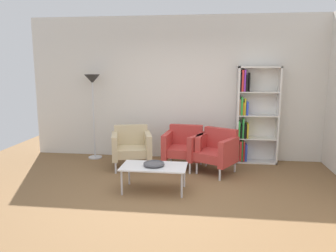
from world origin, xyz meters
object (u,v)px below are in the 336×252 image
at_px(bookshelf_tall, 252,116).
at_px(coffee_table_low, 154,168).
at_px(armchair_corner_red, 184,146).
at_px(armchair_spare_guest, 215,150).
at_px(armchair_near_window, 132,146).
at_px(floor_lamp_torchiere, 93,89).
at_px(decorative_bowl, 154,164).

relative_size(bookshelf_tall, coffee_table_low, 1.90).
bearing_deg(armchair_corner_red, armchair_spare_guest, -17.67).
relative_size(armchair_near_window, armchair_spare_guest, 0.92).
height_order(armchair_corner_red, armchair_spare_guest, same).
distance_m(bookshelf_tall, armchair_corner_red, 1.50).
xyz_separation_m(armchair_spare_guest, floor_lamp_torchiere, (-2.48, 0.64, 1.03)).
distance_m(armchair_near_window, armchair_spare_guest, 1.57).
distance_m(armchair_spare_guest, floor_lamp_torchiere, 2.76).
bearing_deg(armchair_corner_red, decorative_bowl, -99.60).
xyz_separation_m(bookshelf_tall, coffee_table_low, (-1.66, -1.82, -0.56)).
bearing_deg(armchair_spare_guest, coffee_table_low, -102.19).
distance_m(bookshelf_tall, armchair_near_window, 2.44).
bearing_deg(armchair_spare_guest, armchair_corner_red, -174.10).
distance_m(decorative_bowl, armchair_near_window, 1.33).
xyz_separation_m(coffee_table_low, decorative_bowl, (-0.00, 0.00, 0.07)).
bearing_deg(decorative_bowl, armchair_near_window, 118.43).
bearing_deg(armchair_spare_guest, floor_lamp_torchiere, -165.35).
height_order(coffee_table_low, armchair_corner_red, armchair_corner_red).
height_order(coffee_table_low, armchair_near_window, armchair_near_window).
bearing_deg(armchair_corner_red, armchair_near_window, -166.28).
height_order(armchair_near_window, floor_lamp_torchiere, floor_lamp_torchiere).
bearing_deg(bookshelf_tall, decorative_bowl, -132.43).
bearing_deg(coffee_table_low, armchair_near_window, 118.43).
bearing_deg(armchair_near_window, armchair_corner_red, -7.33).
xyz_separation_m(bookshelf_tall, armchair_spare_guest, (-0.73, -0.76, -0.51)).
xyz_separation_m(decorative_bowl, armchair_near_window, (-0.63, 1.17, -0.02)).
bearing_deg(bookshelf_tall, armchair_corner_red, -158.52).
relative_size(coffee_table_low, armchair_corner_red, 1.28).
xyz_separation_m(armchair_corner_red, armchair_spare_guest, (0.58, -0.25, 0.00)).
height_order(armchair_spare_guest, floor_lamp_torchiere, floor_lamp_torchiere).
bearing_deg(floor_lamp_torchiere, decorative_bowl, -47.69).
distance_m(armchair_corner_red, armchair_spare_guest, 0.63).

